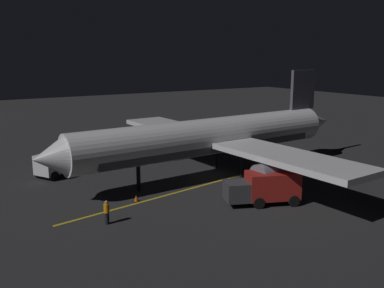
# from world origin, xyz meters

# --- Properties ---
(ground_plane) EXTENTS (180.00, 180.00, 0.20)m
(ground_plane) POSITION_xyz_m (0.00, 0.00, -0.10)
(ground_plane) COLOR #272728
(apron_guide_stripe) EXTENTS (4.10, 24.50, 0.01)m
(apron_guide_stripe) POSITION_xyz_m (-2.37, 4.00, 0.00)
(apron_guide_stripe) COLOR gold
(apron_guide_stripe) RESTS_ON ground_plane
(airliner) EXTENTS (32.32, 34.56, 10.14)m
(airliner) POSITION_xyz_m (0.03, -0.58, 3.82)
(airliner) COLOR white
(airliner) RESTS_ON ground_plane
(baggage_truck) EXTENTS (4.80, 6.45, 2.33)m
(baggage_truck) POSITION_xyz_m (8.63, 11.88, 1.22)
(baggage_truck) COLOR silver
(baggage_truck) RESTS_ON ground_plane
(catering_truck) EXTENTS (4.18, 6.24, 2.59)m
(catering_truck) POSITION_xyz_m (-8.79, 0.63, 1.31)
(catering_truck) COLOR maroon
(catering_truck) RESTS_ON ground_plane
(ground_crew_worker) EXTENTS (0.40, 0.40, 1.74)m
(ground_crew_worker) POSITION_xyz_m (-5.94, 12.88, 0.89)
(ground_crew_worker) COLOR black
(ground_crew_worker) RESTS_ON ground_plane
(traffic_cone_near_left) EXTENTS (0.50, 0.50, 0.55)m
(traffic_cone_near_left) POSITION_xyz_m (-2.77, 9.16, 0.25)
(traffic_cone_near_left) COLOR #EA590F
(traffic_cone_near_left) RESTS_ON ground_plane
(traffic_cone_near_right) EXTENTS (0.50, 0.50, 0.55)m
(traffic_cone_near_right) POSITION_xyz_m (7.49, 8.10, 0.25)
(traffic_cone_near_right) COLOR #EA590F
(traffic_cone_near_right) RESTS_ON ground_plane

